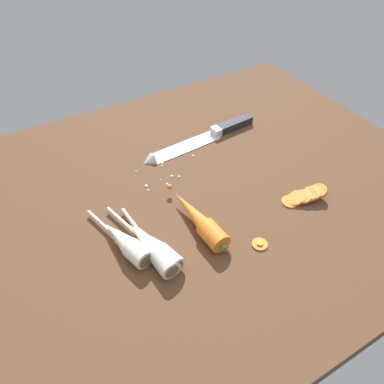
{
  "coord_description": "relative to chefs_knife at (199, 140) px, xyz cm",
  "views": [
    {
      "loc": [
        -29.19,
        -52.59,
        57.42
      ],
      "look_at": [
        0.0,
        -2.0,
        1.5
      ],
      "focal_mm": 33.81,
      "sensor_mm": 36.0,
      "label": 1
    }
  ],
  "objects": [
    {
      "name": "chefs_knife",
      "position": [
        0.0,
        0.0,
        0.0
      ],
      "size": [
        34.85,
        5.82,
        4.18
      ],
      "color": "silver",
      "rests_on": "ground_plane"
    },
    {
      "name": "parsnip_front",
      "position": [
        -26.45,
        -26.79,
        1.33
      ],
      "size": [
        7.78,
        22.03,
        4.0
      ],
      "color": "silver",
      "rests_on": "ground_plane"
    },
    {
      "name": "mince_crumbs",
      "position": [
        -13.89,
        -7.77,
        -0.26
      ],
      "size": [
        16.18,
        8.55,
        0.89
      ],
      "color": "beige",
      "rests_on": "ground_plane"
    },
    {
      "name": "ground_plane",
      "position": [
        -12.11,
        -15.38,
        -2.65
      ],
      "size": [
        120.0,
        90.0,
        4.0
      ],
      "primitive_type": "cube",
      "color": "brown"
    },
    {
      "name": "parsnip_mid_left",
      "position": [
        -26.4,
        -27.62,
        1.33
      ],
      "size": [
        4.93,
        20.1,
        4.0
      ],
      "color": "silver",
      "rests_on": "ground_plane"
    },
    {
      "name": "carrot_slice_stack",
      "position": [
        9.04,
        -30.64,
        0.43
      ],
      "size": [
        10.24,
        5.49,
        3.53
      ],
      "color": "orange",
      "rests_on": "ground_plane"
    },
    {
      "name": "parsnip_mid_right",
      "position": [
        -30.67,
        -23.45,
        1.33
      ],
      "size": [
        7.32,
        19.5,
        4.0
      ],
      "color": "silver",
      "rests_on": "ground_plane"
    },
    {
      "name": "whole_carrot",
      "position": [
        -15.26,
        -25.81,
        1.45
      ],
      "size": [
        5.1,
        21.47,
        4.2
      ],
      "color": "orange",
      "rests_on": "ground_plane"
    },
    {
      "name": "carrot_slice_stray_near",
      "position": [
        -7.25,
        -35.96,
        -0.29
      ],
      "size": [
        3.17,
        3.17,
        0.7
      ],
      "color": "orange",
      "rests_on": "ground_plane"
    }
  ]
}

